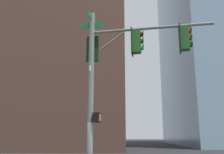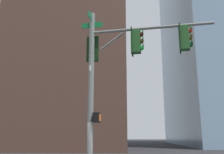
% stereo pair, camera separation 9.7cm
% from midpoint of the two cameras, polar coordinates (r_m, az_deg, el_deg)
% --- Properties ---
extents(signal_pole_assembly, '(1.44, 5.50, 7.30)m').
position_cam_midpoint_polar(signal_pole_assembly, '(10.66, 1.62, 2.94)').
color(signal_pole_assembly, slate).
rests_on(signal_pole_assembly, ground_plane).
extents(building_brick_nearside, '(18.62, 16.19, 42.36)m').
position_cam_midpoint_polar(building_brick_nearside, '(43.47, -7.87, 13.51)').
color(building_brick_nearside, '#4C3328').
rests_on(building_brick_nearside, ground_plane).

